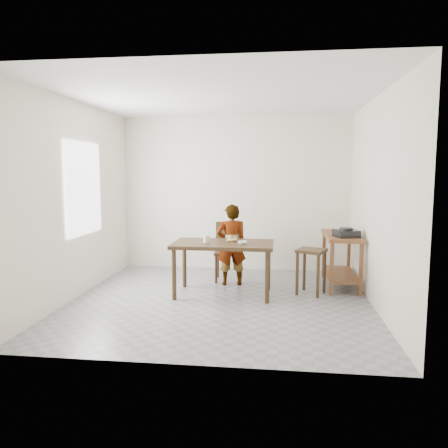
# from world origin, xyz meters

# --- Properties ---
(floor) EXTENTS (4.00, 4.00, 0.04)m
(floor) POSITION_xyz_m (0.00, 0.00, -0.02)
(floor) COLOR gray
(floor) RESTS_ON ground
(ceiling) EXTENTS (4.00, 4.00, 0.04)m
(ceiling) POSITION_xyz_m (0.00, 0.00, 2.72)
(ceiling) COLOR white
(ceiling) RESTS_ON wall_back
(wall_back) EXTENTS (4.00, 0.04, 2.70)m
(wall_back) POSITION_xyz_m (0.00, 2.02, 1.35)
(wall_back) COLOR #EDE5CE
(wall_back) RESTS_ON ground
(wall_front) EXTENTS (4.00, 0.04, 2.70)m
(wall_front) POSITION_xyz_m (0.00, -2.02, 1.35)
(wall_front) COLOR #EDE5CE
(wall_front) RESTS_ON ground
(wall_left) EXTENTS (0.04, 4.00, 2.70)m
(wall_left) POSITION_xyz_m (-2.02, 0.00, 1.35)
(wall_left) COLOR #EDE5CE
(wall_left) RESTS_ON ground
(wall_right) EXTENTS (0.04, 4.00, 2.70)m
(wall_right) POSITION_xyz_m (2.02, 0.00, 1.35)
(wall_right) COLOR #EDE5CE
(wall_right) RESTS_ON ground
(window_pane) EXTENTS (0.02, 1.10, 1.30)m
(window_pane) POSITION_xyz_m (-1.97, 0.20, 1.50)
(window_pane) COLOR white
(window_pane) RESTS_ON wall_left
(dining_table) EXTENTS (1.40, 0.80, 0.75)m
(dining_table) POSITION_xyz_m (0.00, 0.30, 0.38)
(dining_table) COLOR #352514
(dining_table) RESTS_ON floor
(prep_counter) EXTENTS (0.50, 1.20, 0.80)m
(prep_counter) POSITION_xyz_m (1.72, 1.00, 0.40)
(prep_counter) COLOR brown
(prep_counter) RESTS_ON floor
(child) EXTENTS (0.51, 0.40, 1.25)m
(child) POSITION_xyz_m (0.05, 0.86, 0.62)
(child) COLOR white
(child) RESTS_ON floor
(dining_chair) EXTENTS (0.47, 0.47, 0.93)m
(dining_chair) POSITION_xyz_m (-0.01, 1.12, 0.46)
(dining_chair) COLOR #352514
(dining_chair) RESTS_ON floor
(stool) EXTENTS (0.48, 0.48, 0.65)m
(stool) POSITION_xyz_m (1.24, 0.50, 0.32)
(stool) COLOR #352514
(stool) RESTS_ON floor
(glass_tumbler) EXTENTS (0.11, 0.11, 0.11)m
(glass_tumbler) POSITION_xyz_m (-0.23, 0.26, 0.80)
(glass_tumbler) COLOR silver
(glass_tumbler) RESTS_ON dining_table
(small_bowl) EXTENTS (0.17, 0.17, 0.04)m
(small_bowl) POSITION_xyz_m (0.28, 0.19, 0.77)
(small_bowl) COLOR white
(small_bowl) RESTS_ON dining_table
(banana) EXTENTS (0.19, 0.15, 0.06)m
(banana) POSITION_xyz_m (0.11, 0.38, 0.78)
(banana) COLOR yellow
(banana) RESTS_ON dining_table
(serving_bowl) EXTENTS (0.26, 0.26, 0.05)m
(serving_bowl) POSITION_xyz_m (1.76, 1.33, 0.83)
(serving_bowl) COLOR white
(serving_bowl) RESTS_ON prep_counter
(gas_burner) EXTENTS (0.39, 0.39, 0.10)m
(gas_burner) POSITION_xyz_m (1.74, 0.72, 0.85)
(gas_burner) COLOR black
(gas_burner) RESTS_ON prep_counter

